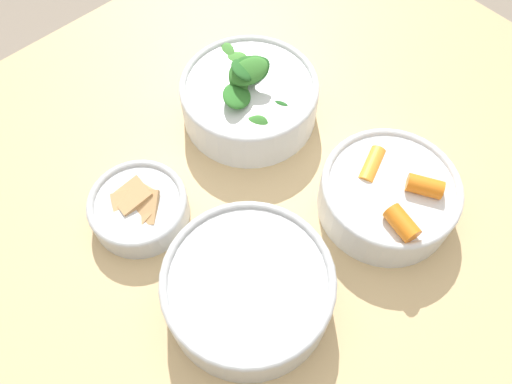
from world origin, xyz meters
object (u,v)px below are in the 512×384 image
bowl_cookies (138,207)px  bowl_beans_hotdog (248,289)px  bowl_carrots (389,194)px  bowl_greens (250,97)px

bowl_cookies → bowl_beans_hotdog: bearing=99.2°
bowl_carrots → bowl_beans_hotdog: 0.22m
bowl_carrots → bowl_beans_hotdog: (0.22, -0.03, -0.00)m
bowl_greens → bowl_beans_hotdog: bowl_greens is taller
bowl_carrots → bowl_cookies: bearing=-40.1°
bowl_carrots → bowl_beans_hotdog: size_ratio=0.90×
bowl_beans_hotdog → bowl_cookies: 0.18m
bowl_carrots → bowl_greens: 0.24m
bowl_beans_hotdog → bowl_cookies: (0.03, -0.18, -0.01)m
bowl_cookies → bowl_greens: bearing=-172.2°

